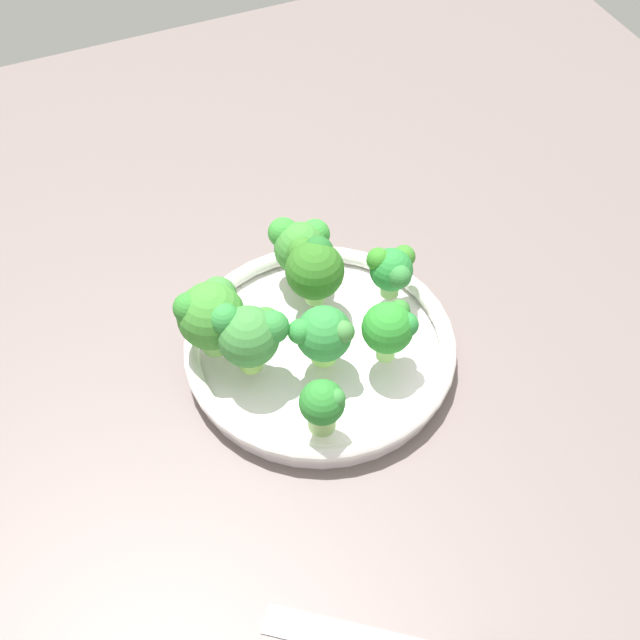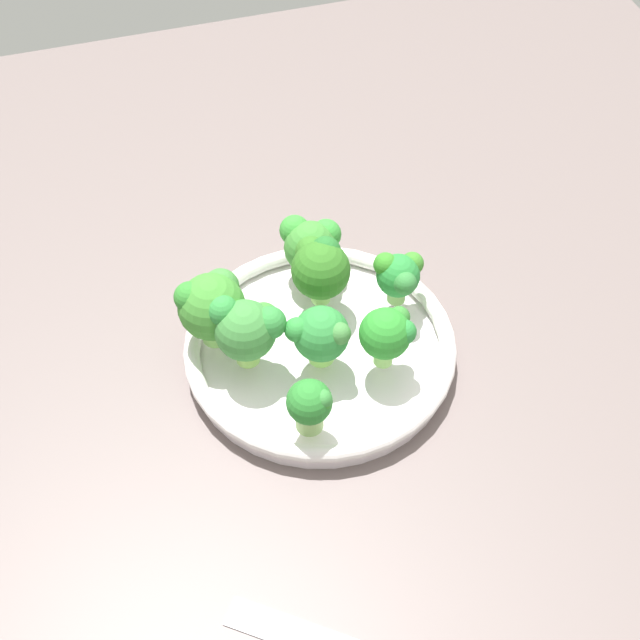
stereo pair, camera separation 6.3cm
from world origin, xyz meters
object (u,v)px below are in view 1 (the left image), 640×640
broccoli_floret_3 (392,269)px  broccoli_floret_5 (324,405)px  bowl (320,349)px  broccoli_floret_0 (254,335)px  broccoli_floret_2 (323,335)px  broccoli_floret_6 (212,314)px  broccoli_floret_4 (300,246)px  broccoli_floret_1 (314,267)px  broccoli_floret_7 (390,327)px

broccoli_floret_3 → broccoli_floret_5: size_ratio=1.03×
bowl → broccoli_floret_0: 9.26cm
broccoli_floret_0 → broccoli_floret_2: bearing=72.8°
bowl → broccoli_floret_6: 12.34cm
broccoli_floret_4 → broccoli_floret_1: bearing=-1.6°
broccoli_floret_3 → broccoli_floret_0: bearing=-78.7°
bowl → broccoli_floret_1: 8.42cm
broccoli_floret_2 → broccoli_floret_1: bearing=162.8°
bowl → broccoli_floret_7: 9.08cm
broccoli_floret_4 → broccoli_floret_7: bearing=14.2°
broccoli_floret_1 → broccoli_floret_2: broccoli_floret_1 is taller
broccoli_floret_3 → broccoli_floret_5: (12.67, -13.22, -0.25)cm
bowl → broccoli_floret_3: broccoli_floret_3 is taller
broccoli_floret_0 → broccoli_floret_5: 9.96cm
broccoli_floret_3 → broccoli_floret_7: bearing=-27.9°
broccoli_floret_4 → broccoli_floret_2: bearing=-12.1°
broccoli_floret_1 → broccoli_floret_5: (15.39, -5.66, -1.08)cm
broccoli_floret_3 → broccoli_floret_4: 10.05cm
broccoli_floret_3 → broccoli_floret_7: broccoli_floret_7 is taller
broccoli_floret_0 → broccoli_floret_4: 13.42cm
bowl → broccoli_floret_7: bearing=50.6°
broccoli_floret_6 → broccoli_floret_1: bearing=100.7°
broccoli_floret_1 → broccoli_floret_4: broccoli_floret_1 is taller
broccoli_floret_5 → broccoli_floret_6: size_ratio=0.73×
bowl → broccoli_floret_4: 11.17cm
broccoli_floret_2 → broccoli_floret_0: bearing=-107.2°
bowl → broccoli_floret_0: broccoli_floret_0 is taller
broccoli_floret_1 → broccoli_floret_3: size_ratio=1.23×
broccoli_floret_1 → broccoli_floret_6: 11.98cm
bowl → broccoli_floret_2: 5.74cm
broccoli_floret_0 → broccoli_floret_5: size_ratio=1.27×
bowl → broccoli_floret_0: (0.40, -7.01, 6.03)cm
broccoli_floret_5 → broccoli_floret_7: (-5.33, 9.34, 0.77)cm
bowl → broccoli_floret_2: (2.36, -0.69, 5.19)cm
broccoli_floret_3 → broccoli_floret_1: bearing=-109.8°
bowl → broccoli_floret_7: broccoli_floret_7 is taller
bowl → broccoli_floret_3: (-2.87, 9.33, 5.22)cm
broccoli_floret_7 → broccoli_floret_6: bearing=-116.9°
broccoli_floret_1 → bowl: bearing=-17.6°
broccoli_floret_7 → broccoli_floret_2: bearing=-109.0°
broccoli_floret_4 → broccoli_floret_7: broccoli_floret_7 is taller
broccoli_floret_0 → broccoli_floret_3: bearing=101.3°
broccoli_floret_1 → broccoli_floret_7: broccoli_floret_1 is taller
broccoli_floret_2 → broccoli_floret_5: broccoli_floret_2 is taller
broccoli_floret_1 → broccoli_floret_4: 4.08cm
broccoli_floret_0 → broccoli_floret_4: (-10.02, 8.90, -0.68)cm
bowl → broccoli_floret_4: bearing=168.9°
broccoli_floret_4 → broccoli_floret_5: broccoli_floret_4 is taller
broccoli_floret_0 → broccoli_floret_2: size_ratio=1.16×
broccoli_floret_1 → broccoli_floret_4: (-4.02, 0.11, -0.69)cm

